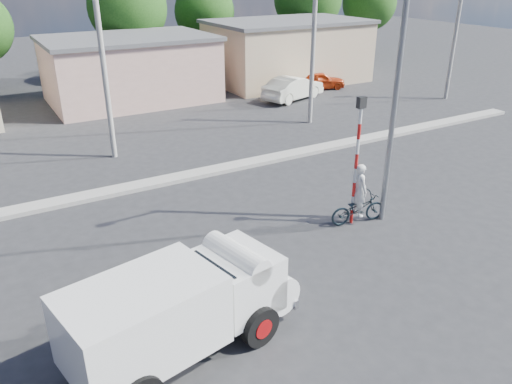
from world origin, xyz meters
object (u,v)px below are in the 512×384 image
streetlight (394,75)px  bicycle (358,209)px  car_cream (293,88)px  car_red (319,80)px  truck (185,306)px  traffic_pole (357,151)px  cyclist (359,198)px

streetlight → bicycle: bearing=163.5°
bicycle → car_cream: bearing=-16.4°
car_red → bicycle: bearing=166.3°
bicycle → car_red: (11.11, 17.11, 0.10)m
truck → traffic_pole: size_ratio=1.28×
traffic_pole → car_cream: bearing=62.7°
bicycle → streetlight: bearing=-96.3°
cyclist → traffic_pole: (-0.19, 0.08, 1.68)m
cyclist → car_cream: (7.75, 15.44, -0.15)m
bicycle → car_red: car_red is taller
car_red → truck: bearing=156.4°
car_cream → traffic_pole: (-7.93, -15.36, 1.83)m
traffic_pole → streetlight: bearing=-17.7°
truck → streetlight: (8.20, 2.65, 3.74)m
bicycle → car_red: size_ratio=0.55×
car_red → car_cream: bearing=135.7°
car_red → streetlight: bearing=168.4°
truck → streetlight: bearing=6.5°
truck → car_cream: 23.80m
truck → bicycle: bearing=9.7°
streetlight → car_cream: bearing=65.9°
truck → car_cream: truck is taller
truck → car_red: size_ratio=1.54×
truck → traffic_pole: traffic_pole is taller
car_cream → streetlight: (-6.99, -15.66, 4.20)m
truck → cyclist: truck is taller
bicycle → streetlight: (0.75, -0.22, 4.44)m
cyclist → bicycle: bearing=0.0°
cyclist → car_red: cyclist is taller
truck → traffic_pole: bearing=10.7°
cyclist → streetlight: (0.75, -0.22, 4.05)m
cyclist → car_cream: size_ratio=0.39×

